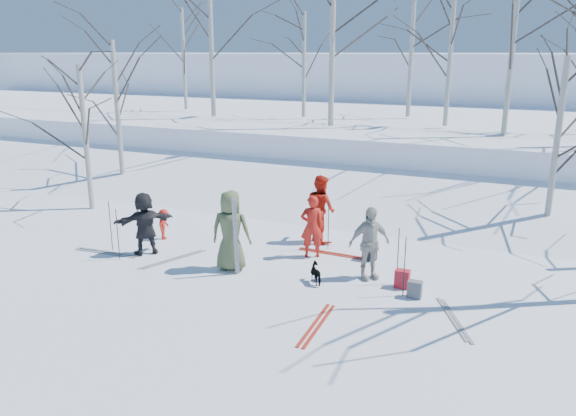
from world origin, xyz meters
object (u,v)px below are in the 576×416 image
at_px(skier_redor_behind, 321,208).
at_px(backpack_red, 402,279).
at_px(skier_red_north, 312,226).
at_px(skier_cream_east, 369,243).
at_px(skier_olive_center, 231,231).
at_px(skier_grey_west, 145,223).
at_px(skier_red_seated, 164,224).
at_px(dog, 317,273).
at_px(backpack_grey, 415,289).
at_px(backpack_dark, 370,252).

height_order(skier_redor_behind, backpack_red, skier_redor_behind).
relative_size(skier_red_north, skier_cream_east, 0.94).
bearing_deg(skier_olive_center, backpack_red, 174.37).
relative_size(skier_redor_behind, skier_grey_west, 1.13).
height_order(skier_redor_behind, skier_cream_east, skier_redor_behind).
distance_m(skier_grey_west, backpack_red, 6.68).
xyz_separation_m(skier_red_seated, dog, (5.09, -1.18, -0.20)).
distance_m(skier_red_seated, backpack_grey, 7.37).
distance_m(skier_olive_center, dog, 2.34).
height_order(skier_olive_center, skier_red_seated, skier_olive_center).
distance_m(dog, backpack_grey, 2.21).
distance_m(skier_red_north, backpack_red, 2.87).
bearing_deg(dog, skier_redor_behind, -116.30).
distance_m(skier_grey_west, backpack_dark, 5.85).
distance_m(dog, backpack_dark, 2.05).
bearing_deg(skier_red_seated, skier_grey_west, 176.31).
xyz_separation_m(backpack_grey, backpack_dark, (-1.52, 1.82, 0.01)).
height_order(skier_redor_behind, backpack_dark, skier_redor_behind).
height_order(skier_grey_west, backpack_red, skier_grey_west).
xyz_separation_m(skier_olive_center, skier_red_seated, (-2.87, 1.22, -0.55)).
distance_m(skier_olive_center, backpack_dark, 3.60).
relative_size(skier_red_north, backpack_red, 3.89).
relative_size(skier_cream_east, dog, 3.13).
xyz_separation_m(skier_olive_center, backpack_dark, (2.90, 1.97, -0.78)).
bearing_deg(backpack_dark, backpack_grey, -50.05).
relative_size(skier_red_seated, backpack_grey, 2.30).
bearing_deg(backpack_red, skier_red_north, 158.10).
distance_m(skier_redor_behind, skier_grey_west, 4.74).
relative_size(skier_olive_center, skier_red_north, 1.21).
height_order(skier_cream_east, backpack_grey, skier_cream_east).
relative_size(skier_redor_behind, backpack_red, 4.48).
distance_m(skier_cream_east, skier_grey_west, 5.83).
bearing_deg(skier_red_seated, skier_red_north, -102.29).
relative_size(backpack_red, backpack_grey, 1.11).
xyz_separation_m(skier_grey_west, backpack_dark, (5.48, 1.94, -0.63)).
distance_m(skier_red_seated, backpack_dark, 5.83).
height_order(skier_olive_center, skier_redor_behind, skier_olive_center).
bearing_deg(backpack_dark, skier_cream_east, -75.81).
bearing_deg(backpack_dark, skier_grey_west, -160.52).
distance_m(skier_red_seated, skier_grey_west, 1.29).
distance_m(skier_olive_center, backpack_red, 4.17).
distance_m(skier_grey_west, dog, 4.83).
xyz_separation_m(skier_redor_behind, skier_red_seated, (-4.09, -1.65, -0.50)).
xyz_separation_m(skier_redor_behind, backpack_grey, (3.20, -2.72, -0.75)).
distance_m(skier_redor_behind, dog, 3.08).
bearing_deg(backpack_grey, backpack_red, 131.56).
bearing_deg(backpack_red, backpack_dark, 129.45).
bearing_deg(skier_redor_behind, skier_cream_east, 170.57).
bearing_deg(skier_red_north, skier_redor_behind, -105.68).
height_order(skier_olive_center, dog, skier_olive_center).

